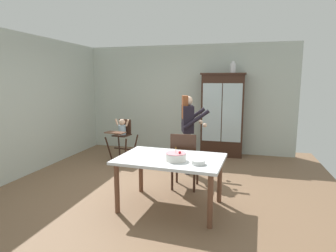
% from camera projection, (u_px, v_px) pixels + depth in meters
% --- Properties ---
extents(ground_plane, '(6.24, 6.24, 0.00)m').
position_uv_depth(ground_plane, '(157.00, 186.00, 4.86)').
color(ground_plane, brown).
extents(wall_back, '(5.32, 0.06, 2.70)m').
position_uv_depth(wall_back, '(187.00, 99.00, 7.15)').
color(wall_back, beige).
rests_on(wall_back, ground_plane).
extents(wall_left, '(0.06, 5.32, 2.70)m').
position_uv_depth(wall_left, '(24.00, 105.00, 5.31)').
color(wall_left, beige).
rests_on(wall_left, ground_plane).
extents(china_cabinet, '(1.04, 0.48, 1.99)m').
position_uv_depth(china_cabinet, '(222.00, 115.00, 6.72)').
color(china_cabinet, '#382116').
rests_on(china_cabinet, ground_plane).
extents(ceramic_vase, '(0.13, 0.13, 0.27)m').
position_uv_depth(ceramic_vase, '(233.00, 68.00, 6.50)').
color(ceramic_vase, white).
rests_on(ceramic_vase, china_cabinet).
extents(high_chair_with_toddler, '(0.64, 0.73, 0.95)m').
position_uv_depth(high_chair_with_toddler, '(122.00, 132.00, 6.43)').
color(high_chair_with_toddler, '#382116').
rests_on(high_chair_with_toddler, ground_plane).
extents(adult_person, '(0.62, 0.61, 1.53)m').
position_uv_depth(adult_person, '(188.00, 125.00, 5.42)').
color(adult_person, '#47474C').
rests_on(adult_person, ground_plane).
extents(dining_table, '(1.52, 1.07, 0.74)m').
position_uv_depth(dining_table, '(171.00, 164.00, 3.95)').
color(dining_table, silver).
rests_on(dining_table, ground_plane).
extents(birthday_cake, '(0.28, 0.28, 0.19)m').
position_uv_depth(birthday_cake, '(176.00, 157.00, 3.77)').
color(birthday_cake, white).
rests_on(birthday_cake, dining_table).
extents(serving_bowl, '(0.18, 0.18, 0.05)m').
position_uv_depth(serving_bowl, '(198.00, 162.00, 3.62)').
color(serving_bowl, silver).
rests_on(serving_bowl, dining_table).
extents(dining_chair_far_side, '(0.45, 0.45, 0.96)m').
position_uv_depth(dining_chair_far_side, '(184.00, 157.00, 4.63)').
color(dining_chair_far_side, '#382116').
rests_on(dining_chair_far_side, ground_plane).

